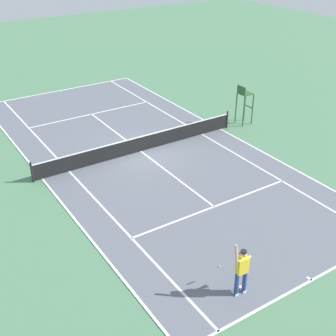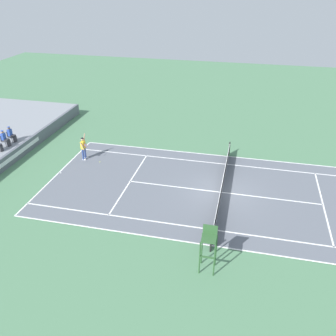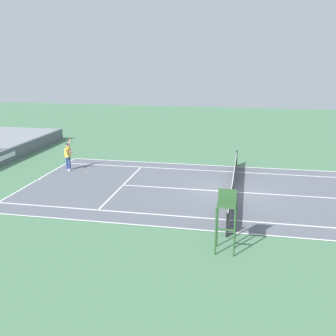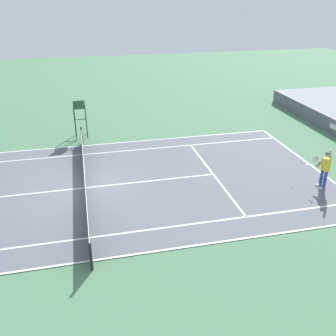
{
  "view_description": "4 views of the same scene",
  "coord_description": "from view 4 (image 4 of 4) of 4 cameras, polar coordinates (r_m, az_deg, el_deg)",
  "views": [
    {
      "loc": [
        10.67,
        19.21,
        11.03
      ],
      "look_at": [
        0.75,
        3.85,
        1.0
      ],
      "focal_mm": 48.52,
      "sensor_mm": 36.0,
      "label": 1
    },
    {
      "loc": [
        -20.71,
        -1.15,
        12.95
      ],
      "look_at": [
        0.75,
        3.85,
        1.0
      ],
      "focal_mm": 38.71,
      "sensor_mm": 36.0,
      "label": 2
    },
    {
      "loc": [
        -21.63,
        -0.6,
        7.29
      ],
      "look_at": [
        0.75,
        3.85,
        1.0
      ],
      "focal_mm": 42.96,
      "sensor_mm": 36.0,
      "label": 3
    },
    {
      "loc": [
        16.28,
        0.22,
        8.56
      ],
      "look_at": [
        0.75,
        3.85,
        1.0
      ],
      "focal_mm": 40.24,
      "sensor_mm": 36.0,
      "label": 4
    }
  ],
  "objects": [
    {
      "name": "ground_plane",
      "position": [
        18.4,
        -12.31,
        -3.01
      ],
      "size": [
        80.0,
        80.0,
        0.0
      ],
      "primitive_type": "plane",
      "color": "#4C7A56"
    },
    {
      "name": "court",
      "position": [
        18.39,
        -12.31,
        -2.98
      ],
      "size": [
        11.08,
        23.88,
        0.03
      ],
      "color": "slate",
      "rests_on": "ground"
    },
    {
      "name": "net",
      "position": [
        18.16,
        -12.46,
        -1.56
      ],
      "size": [
        11.98,
        0.1,
        1.07
      ],
      "color": "black",
      "rests_on": "ground"
    },
    {
      "name": "tennis_player",
      "position": [
        19.06,
        22.65,
        -0.11
      ],
      "size": [
        0.79,
        0.62,
        2.08
      ],
      "color": "navy",
      "rests_on": "ground"
    },
    {
      "name": "tennis_ball",
      "position": [
        18.92,
        18.32,
        -2.83
      ],
      "size": [
        0.07,
        0.07,
        0.07
      ],
      "primitive_type": "sphere",
      "color": "#D1E533",
      "rests_on": "ground"
    },
    {
      "name": "umpire_chair",
      "position": [
        24.49,
        -13.23,
        8.07
      ],
      "size": [
        0.77,
        0.77,
        2.44
      ],
      "color": "#2D562D",
      "rests_on": "ground"
    }
  ]
}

